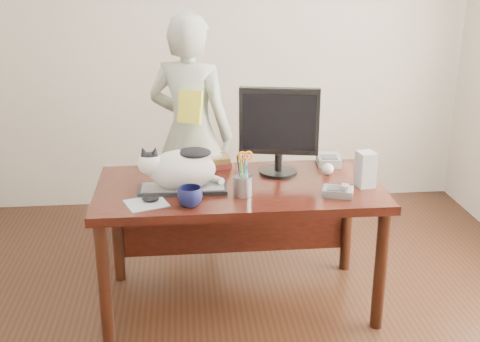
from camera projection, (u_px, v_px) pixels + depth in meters
name	position (u px, v px, depth m)	size (l,w,h in m)	color
room	(252.00, 104.00, 2.63)	(4.50, 4.50, 4.50)	black
desk	(238.00, 204.00, 3.51)	(1.60, 0.80, 0.75)	black
keyboard	(183.00, 189.00, 3.29)	(0.48, 0.19, 0.03)	black
cat	(179.00, 168.00, 3.25)	(0.47, 0.24, 0.27)	white
monitor	(279.00, 127.00, 3.46)	(0.46, 0.26, 0.52)	black
pen_cup	(243.00, 183.00, 3.21)	(0.11, 0.11, 0.25)	gray
mousepad	(147.00, 203.00, 3.12)	(0.25, 0.24, 0.00)	#B3B8C0
mouse	(150.00, 198.00, 3.14)	(0.11, 0.09, 0.04)	black
coffee_mug	(190.00, 197.00, 3.08)	(0.13, 0.13, 0.10)	#0E1138
phone	(339.00, 191.00, 3.23)	(0.19, 0.16, 0.07)	slate
speaker	(365.00, 169.00, 3.33)	(0.10, 0.11, 0.20)	#9E9EA0
baseball	(328.00, 169.00, 3.53)	(0.07, 0.07, 0.07)	#EDE7CD
book_stack	(210.00, 161.00, 3.67)	(0.26, 0.22, 0.09)	#501715
calculator	(329.00, 160.00, 3.73)	(0.16, 0.20, 0.06)	slate
person	(191.00, 134.00, 4.12)	(0.60, 0.39, 1.64)	silver
held_book	(190.00, 107.00, 3.89)	(0.18, 0.15, 0.22)	yellow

